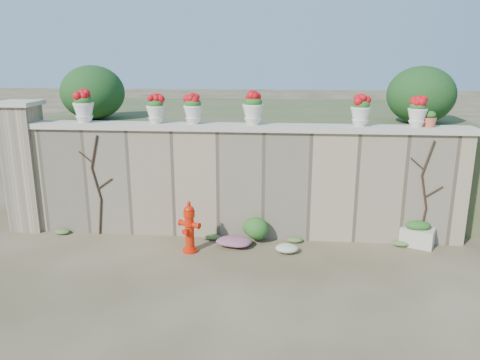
# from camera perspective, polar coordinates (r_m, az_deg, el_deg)

# --- Properties ---
(ground) EXTENTS (80.00, 80.00, 0.00)m
(ground) POSITION_cam_1_polar(r_m,az_deg,el_deg) (7.32, -1.11, -11.84)
(ground) COLOR #463923
(ground) RESTS_ON ground
(stone_wall) EXTENTS (8.00, 0.40, 2.00)m
(stone_wall) POSITION_cam_1_polar(r_m,az_deg,el_deg) (8.63, 0.18, -0.47)
(stone_wall) COLOR #9C8868
(stone_wall) RESTS_ON ground
(wall_cap) EXTENTS (8.10, 0.52, 0.10)m
(wall_cap) POSITION_cam_1_polar(r_m,az_deg,el_deg) (8.41, 0.18, 6.44)
(wall_cap) COLOR beige
(wall_cap) RESTS_ON stone_wall
(gate_pillar) EXTENTS (0.72, 0.72, 2.48)m
(gate_pillar) POSITION_cam_1_polar(r_m,az_deg,el_deg) (9.83, -24.69, 1.61)
(gate_pillar) COLOR #9C8868
(gate_pillar) RESTS_ON ground
(raised_fill) EXTENTS (9.00, 6.00, 2.00)m
(raised_fill) POSITION_cam_1_polar(r_m,az_deg,el_deg) (11.74, 1.57, 3.70)
(raised_fill) COLOR #384C23
(raised_fill) RESTS_ON ground
(back_shrub_left) EXTENTS (1.30, 1.30, 1.10)m
(back_shrub_left) POSITION_cam_1_polar(r_m,az_deg,el_deg) (10.30, -17.51, 10.14)
(back_shrub_left) COLOR #143814
(back_shrub_left) RESTS_ON raised_fill
(back_shrub_right) EXTENTS (1.30, 1.30, 1.10)m
(back_shrub_right) POSITION_cam_1_polar(r_m,az_deg,el_deg) (9.88, 21.20, 9.65)
(back_shrub_right) COLOR #143814
(back_shrub_right) RESTS_ON raised_fill
(vine_left) EXTENTS (0.60, 0.04, 1.91)m
(vine_left) POSITION_cam_1_polar(r_m,az_deg,el_deg) (9.06, -17.05, -0.46)
(vine_left) COLOR black
(vine_left) RESTS_ON ground
(vine_right) EXTENTS (0.60, 0.04, 1.91)m
(vine_right) POSITION_cam_1_polar(r_m,az_deg,el_deg) (8.75, 21.59, -1.39)
(vine_right) COLOR black
(vine_right) RESTS_ON ground
(fire_hydrant) EXTENTS (0.39, 0.28, 0.91)m
(fire_hydrant) POSITION_cam_1_polar(r_m,az_deg,el_deg) (8.08, -6.19, -5.69)
(fire_hydrant) COLOR red
(fire_hydrant) RESTS_ON ground
(planter_box) EXTENTS (0.64, 0.53, 0.47)m
(planter_box) POSITION_cam_1_polar(r_m,az_deg,el_deg) (8.95, 20.80, -6.21)
(planter_box) COLOR beige
(planter_box) RESTS_ON ground
(green_shrub) EXTENTS (0.65, 0.58, 0.61)m
(green_shrub) POSITION_cam_1_polar(r_m,az_deg,el_deg) (8.47, 1.93, -5.71)
(green_shrub) COLOR #1E5119
(green_shrub) RESTS_ON ground
(magenta_clump) EXTENTS (0.81, 0.54, 0.22)m
(magenta_clump) POSITION_cam_1_polar(r_m,az_deg,el_deg) (8.35, -0.54, -7.50)
(magenta_clump) COLOR #B5248E
(magenta_clump) RESTS_ON ground
(white_flowers) EXTENTS (0.52, 0.41, 0.19)m
(white_flowers) POSITION_cam_1_polar(r_m,az_deg,el_deg) (8.20, 6.27, -8.13)
(white_flowers) COLOR white
(white_flowers) RESTS_ON ground
(urn_pot_0) EXTENTS (0.37, 0.37, 0.59)m
(urn_pot_0) POSITION_cam_1_polar(r_m,az_deg,el_deg) (9.09, -18.53, 8.48)
(urn_pot_0) COLOR silver
(urn_pot_0) RESTS_ON wall_cap
(urn_pot_1) EXTENTS (0.33, 0.33, 0.52)m
(urn_pot_1) POSITION_cam_1_polar(r_m,az_deg,el_deg) (8.65, -10.26, 8.48)
(urn_pot_1) COLOR silver
(urn_pot_1) RESTS_ON wall_cap
(urn_pot_2) EXTENTS (0.34, 0.34, 0.53)m
(urn_pot_2) POSITION_cam_1_polar(r_m,az_deg,el_deg) (8.49, -5.74, 8.58)
(urn_pot_2) COLOR silver
(urn_pot_2) RESTS_ON wall_cap
(urn_pot_3) EXTENTS (0.37, 0.37, 0.58)m
(urn_pot_3) POSITION_cam_1_polar(r_m,az_deg,el_deg) (8.35, 1.60, 8.72)
(urn_pot_3) COLOR silver
(urn_pot_3) RESTS_ON wall_cap
(urn_pot_4) EXTENTS (0.34, 0.34, 0.54)m
(urn_pot_4) POSITION_cam_1_polar(r_m,az_deg,el_deg) (8.44, 14.50, 8.17)
(urn_pot_4) COLOR silver
(urn_pot_4) RESTS_ON wall_cap
(urn_pot_5) EXTENTS (0.33, 0.33, 0.51)m
(urn_pot_5) POSITION_cam_1_polar(r_m,az_deg,el_deg) (8.65, 20.83, 7.74)
(urn_pot_5) COLOR silver
(urn_pot_5) RESTS_ON wall_cap
(terracotta_pot) EXTENTS (0.22, 0.22, 0.27)m
(terracotta_pot) POSITION_cam_1_polar(r_m,az_deg,el_deg) (8.73, 22.15, 6.80)
(terracotta_pot) COLOR #C75A3C
(terracotta_pot) RESTS_ON wall_cap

